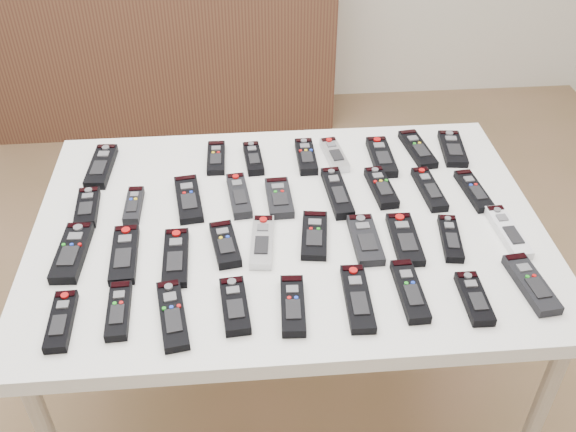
{
  "coord_description": "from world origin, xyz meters",
  "views": [
    {
      "loc": [
        0.01,
        -1.38,
        1.77
      ],
      "look_at": [
        0.11,
        -0.15,
        0.8
      ],
      "focal_mm": 40.0,
      "sensor_mm": 36.0,
      "label": 1
    }
  ],
  "objects": [
    {
      "name": "remote_26",
      "position": [
        0.63,
        -0.24,
        0.79
      ],
      "size": [
        0.06,
        0.19,
        0.02
      ],
      "primitive_type": "cube",
      "rotation": [
        0.0,
        0.0,
        0.06
      ],
      "color": "silver",
      "rests_on": "table"
    },
    {
      "name": "remote_17",
      "position": [
        -0.4,
        -0.23,
        0.79
      ],
      "size": [
        0.07,
        0.2,
        0.02
      ],
      "primitive_type": "cube",
      "rotation": [
        0.0,
        0.0,
        -0.05
      ],
      "color": "black",
      "rests_on": "table"
    },
    {
      "name": "remote_34",
      "position": [
        0.48,
        -0.45,
        0.79
      ],
      "size": [
        0.05,
        0.15,
        0.02
      ],
      "primitive_type": "cube",
      "rotation": [
        0.0,
        0.0,
        -0.02
      ],
      "color": "black",
      "rests_on": "table"
    },
    {
      "name": "remote_19",
      "position": [
        -0.16,
        -0.27,
        0.79
      ],
      "size": [
        0.06,
        0.19,
        0.02
      ],
      "primitive_type": "cube",
      "rotation": [
        0.0,
        0.0,
        0.02
      ],
      "color": "black",
      "rests_on": "table"
    },
    {
      "name": "remote_30",
      "position": [
        -0.03,
        -0.43,
        0.79
      ],
      "size": [
        0.07,
        0.16,
        0.02
      ],
      "primitive_type": "cube",
      "rotation": [
        0.0,
        0.0,
        0.08
      ],
      "color": "black",
      "rests_on": "table"
    },
    {
      "name": "remote_35",
      "position": [
        0.62,
        -0.42,
        0.79
      ],
      "size": [
        0.07,
        0.18,
        0.02
      ],
      "primitive_type": "cube",
      "rotation": [
        0.0,
        0.0,
        0.11
      ],
      "color": "black",
      "rests_on": "table"
    },
    {
      "name": "ground",
      "position": [
        0.0,
        0.0,
        0.0
      ],
      "size": [
        4.0,
        4.0,
        0.0
      ],
      "primitive_type": "plane",
      "color": "olive",
      "rests_on": "ground"
    },
    {
      "name": "remote_25",
      "position": [
        0.49,
        -0.25,
        0.79
      ],
      "size": [
        0.06,
        0.16,
        0.02
      ],
      "primitive_type": "cube",
      "rotation": [
        0.0,
        0.0,
        -0.14
      ],
      "color": "black",
      "rests_on": "table"
    },
    {
      "name": "remote_32",
      "position": [
        0.23,
        -0.43,
        0.79
      ],
      "size": [
        0.06,
        0.19,
        0.02
      ],
      "primitive_type": "cube",
      "rotation": [
        0.0,
        0.0,
        -0.03
      ],
      "color": "black",
      "rests_on": "table"
    },
    {
      "name": "remote_24",
      "position": [
        0.38,
        -0.25,
        0.79
      ],
      "size": [
        0.06,
        0.18,
        0.02
      ],
      "primitive_type": "cube",
      "rotation": [
        0.0,
        0.0,
        -0.02
      ],
      "color": "black",
      "rests_on": "table"
    },
    {
      "name": "remote_6",
      "position": [
        0.51,
        0.14,
        0.79
      ],
      "size": [
        0.08,
        0.19,
        0.02
      ],
      "primitive_type": "cube",
      "rotation": [
        0.0,
        0.0,
        0.13
      ],
      "color": "black",
      "rests_on": "table"
    },
    {
      "name": "remote_16",
      "position": [
        0.6,
        -0.07,
        0.79
      ],
      "size": [
        0.06,
        0.17,
        0.02
      ],
      "primitive_type": "cube",
      "rotation": [
        0.0,
        0.0,
        0.09
      ],
      "color": "black",
      "rests_on": "table"
    },
    {
      "name": "remote_15",
      "position": [
        0.49,
        -0.05,
        0.79
      ],
      "size": [
        0.06,
        0.18,
        0.02
      ],
      "primitive_type": "cube",
      "rotation": [
        0.0,
        0.0,
        0.07
      ],
      "color": "black",
      "rests_on": "table"
    },
    {
      "name": "remote_21",
      "position": [
        0.04,
        -0.23,
        0.79
      ],
      "size": [
        0.07,
        0.18,
        0.02
      ],
      "primitive_type": "cube",
      "rotation": [
        0.0,
        0.0,
        -0.1
      ],
      "color": "#B7B7BC",
      "rests_on": "table"
    },
    {
      "name": "remote_20",
      "position": [
        -0.05,
        -0.23,
        0.79
      ],
      "size": [
        0.08,
        0.16,
        0.02
      ],
      "primitive_type": "cube",
      "rotation": [
        0.0,
        0.0,
        0.16
      ],
      "color": "black",
      "rests_on": "table"
    },
    {
      "name": "remote_33",
      "position": [
        0.35,
        -0.42,
        0.79
      ],
      "size": [
        0.05,
        0.18,
        0.02
      ],
      "primitive_type": "cube",
      "rotation": [
        0.0,
        0.0,
        0.01
      ],
      "color": "black",
      "rests_on": "table"
    },
    {
      "name": "remote_0",
      "position": [
        -0.38,
        0.13,
        0.79
      ],
      "size": [
        0.07,
        0.19,
        0.02
      ],
      "primitive_type": "cube",
      "rotation": [
        0.0,
        0.0,
        -0.06
      ],
      "color": "black",
      "rests_on": "table"
    },
    {
      "name": "remote_7",
      "position": [
        0.61,
        0.14,
        0.79
      ],
      "size": [
        0.08,
        0.18,
        0.02
      ],
      "primitive_type": "cube",
      "rotation": [
        0.0,
        0.0,
        -0.11
      ],
      "color": "black",
      "rests_on": "table"
    },
    {
      "name": "remote_9",
      "position": [
        -0.28,
        -0.06,
        0.79
      ],
      "size": [
        0.04,
        0.14,
        0.02
      ],
      "primitive_type": "cube",
      "rotation": [
        0.0,
        0.0,
        -0.01
      ],
      "color": "black",
      "rests_on": "table"
    },
    {
      "name": "remote_4",
      "position": [
        0.26,
        0.13,
        0.79
      ],
      "size": [
        0.07,
        0.16,
        0.02
      ],
      "primitive_type": "cube",
      "rotation": [
        0.0,
        0.0,
        0.14
      ],
      "color": "#B7B7BC",
      "rests_on": "table"
    },
    {
      "name": "remote_18",
      "position": [
        -0.28,
        -0.25,
        0.79
      ],
      "size": [
        0.07,
        0.19,
        0.02
      ],
      "primitive_type": "cube",
      "rotation": [
        0.0,
        0.0,
        0.04
      ],
      "color": "black",
      "rests_on": "table"
    },
    {
      "name": "remote_10",
      "position": [
        -0.14,
        -0.04,
        0.79
      ],
      "size": [
        0.08,
        0.19,
        0.02
      ],
      "primitive_type": "cube",
      "rotation": [
        0.0,
        0.0,
        0.13
      ],
      "color": "black",
      "rests_on": "table"
    },
    {
      "name": "remote_28",
      "position": [
        -0.27,
        -0.43,
        0.79
      ],
      "size": [
        0.05,
        0.16,
        0.02
      ],
      "primitive_type": "cube",
      "rotation": [
        0.0,
        0.0,
        0.04
      ],
      "color": "black",
      "rests_on": "table"
    },
    {
      "name": "table",
      "position": [
        0.11,
        -0.15,
        0.72
      ],
      "size": [
        1.25,
        0.88,
        0.78
      ],
      "color": "white",
      "rests_on": "ground"
    },
    {
      "name": "remote_3",
      "position": [
        0.18,
        0.13,
        0.79
      ],
      "size": [
        0.05,
        0.16,
        0.02
      ],
      "primitive_type": "cube",
      "rotation": [
        0.0,
        0.0,
        0.01
      ],
      "color": "black",
      "rests_on": "table"
    },
    {
      "name": "sideboard",
      "position": [
        -0.4,
        1.78,
        0.45
      ],
      "size": [
        1.79,
        0.38,
        0.9
      ],
      "primitive_type": "cube",
      "rotation": [
        0.0,
        0.0,
        0.0
      ],
      "color": "#45271B",
      "rests_on": "ground"
    },
    {
      "name": "remote_1",
      "position": [
        -0.07,
        0.15,
        0.79
      ],
      "size": [
        0.05,
        0.15,
        0.02
      ],
      "primitive_type": "cube",
      "rotation": [
        0.0,
        0.0,
        -0.01
      ],
      "color": "black",
      "rests_on": "table"
    },
    {
      "name": "remote_27",
      "position": [
        -0.38,
        -0.45,
        0.79
      ],
      "size": [
        0.05,
        0.16,
        0.02
      ],
      "primitive_type": "cube",
      "rotation": [
        0.0,
        0.0,
        0.03
      ],
      "color": "black",
      "rests_on": "table"
    },
    {
      "name": "remote_23",
      "position": [
        0.29,
        -0.24,
        0.79
      ],
      "size": [
        0.06,
        0.17,
        0.02
      ],
      "primitive_type": "cube",
      "rotation": [
        0.0,
        0.0,
        0.02
      ],
      "color": "black",
      "rests_on": "table"
    },
    {
      "name": "remote_12",
      "position": [
        0.09,
        -0.06,
        0.79
      ],
      "size": [
        0.07,
        0.16,
        0.02
      ],
      "primitive_type": "cube",
      "rotation": [
        0.0,
        0.0,
        0.04
      ],
      "color": "black",
      "rests_on": "table"
    },
    {
      "name": "remote_5",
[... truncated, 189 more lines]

